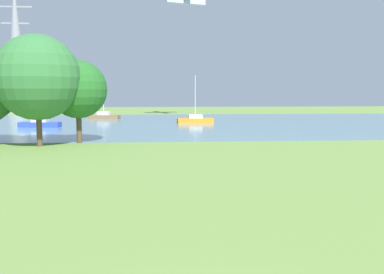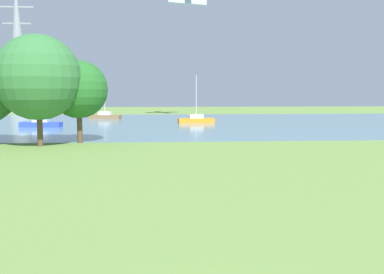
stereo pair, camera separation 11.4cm
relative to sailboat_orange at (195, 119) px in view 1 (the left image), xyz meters
name	(u,v)px [view 1 (the left image)]	position (x,y,z in m)	size (l,w,h in m)	color
ground_plane	(176,157)	(-3.57, -28.76, -0.45)	(160.00, 160.00, 0.00)	olive
water_surface	(169,123)	(-3.57, -0.76, -0.44)	(140.00, 40.00, 0.02)	slate
sailboat_orange	(195,119)	(0.00, 0.00, 0.00)	(4.93, 1.98, 6.30)	orange
sailboat_brown	(104,116)	(-13.22, 8.54, -0.01)	(5.01, 2.47, 5.43)	brown
sailboat_blue	(40,123)	(-18.95, -5.24, 0.01)	(4.92, 1.95, 6.80)	blue
tree_east_far	(37,77)	(-14.21, -22.70, 4.98)	(6.73, 6.73, 8.80)	brown
tree_east_near	(78,89)	(-11.46, -20.74, 4.04)	(4.85, 4.85, 6.94)	brown
electricity_pylon	(16,47)	(-31.49, 26.76, 11.85)	(6.40, 4.40, 24.57)	gray
light_aircraft	(185,0)	(-0.71, 11.06, 17.74)	(6.41, 8.30, 2.10)	silver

